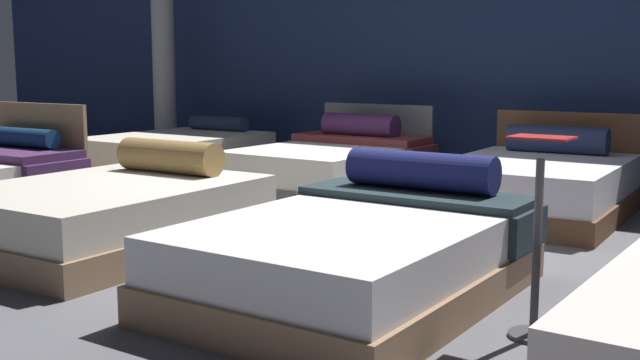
% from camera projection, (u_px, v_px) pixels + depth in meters
% --- Properties ---
extents(ground_plane, '(18.00, 18.00, 0.02)m').
position_uv_depth(ground_plane, '(333.00, 231.00, 6.09)').
color(ground_plane, '#5B5B60').
extents(showroom_back_wall, '(18.00, 0.06, 3.50)m').
position_uv_depth(showroom_back_wall, '(496.00, 25.00, 8.48)').
color(showroom_back_wall, navy).
rests_on(showroom_back_wall, ground_plane).
extents(bed_1, '(1.68, 2.13, 0.72)m').
position_uv_depth(bed_1, '(110.00, 213.00, 5.52)').
color(bed_1, '#8E6F52').
rests_on(bed_1, ground_plane).
extents(bed_2, '(1.53, 2.14, 0.76)m').
position_uv_depth(bed_2, '(359.00, 253.00, 4.31)').
color(bed_2, '#916D50').
rests_on(bed_2, ground_plane).
extents(bed_4, '(1.63, 2.14, 0.66)m').
position_uv_depth(bed_4, '(176.00, 155.00, 9.12)').
color(bed_4, '#565759').
rests_on(bed_4, ground_plane).
extents(bed_5, '(1.57, 1.98, 0.88)m').
position_uv_depth(bed_5, '(332.00, 166.00, 7.87)').
color(bed_5, '#555A5E').
rests_on(bed_5, ground_plane).
extents(bed_6, '(1.57, 2.11, 0.86)m').
position_uv_depth(bed_6, '(536.00, 186.00, 6.68)').
color(bed_6, brown).
rests_on(bed_6, ground_plane).
extents(price_sign, '(0.28, 0.24, 0.98)m').
position_uv_depth(price_sign, '(536.00, 262.00, 3.63)').
color(price_sign, '#3F3F44').
rests_on(price_sign, ground_plane).
extents(support_pillar, '(0.31, 0.31, 3.50)m').
position_uv_depth(support_pillar, '(163.00, 33.00, 10.46)').
color(support_pillar, '#99999E').
rests_on(support_pillar, ground_plane).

